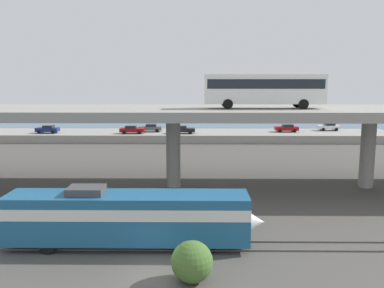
{
  "coord_description": "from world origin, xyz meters",
  "views": [
    {
      "loc": [
        2.44,
        -22.62,
        11.24
      ],
      "look_at": [
        1.96,
        20.55,
        4.5
      ],
      "focal_mm": 38.47,
      "sensor_mm": 36.0,
      "label": 1
    }
  ],
  "objects_px": {
    "train_locomotive": "(140,215)",
    "parked_car_3": "(182,129)",
    "parked_car_4": "(48,129)",
    "parked_car_2": "(287,128)",
    "parked_car_5": "(150,128)",
    "transit_bus_on_overpass": "(264,88)",
    "parked_car_1": "(329,127)",
    "parked_car_0": "(132,129)"
  },
  "relations": [
    {
      "from": "parked_car_0",
      "to": "parked_car_4",
      "type": "bearing_deg",
      "value": 178.61
    },
    {
      "from": "train_locomotive",
      "to": "transit_bus_on_overpass",
      "type": "distance_m",
      "value": 20.33
    },
    {
      "from": "parked_car_1",
      "to": "parked_car_3",
      "type": "distance_m",
      "value": 28.91
    },
    {
      "from": "parked_car_2",
      "to": "parked_car_5",
      "type": "relative_size",
      "value": 0.98
    },
    {
      "from": "parked_car_0",
      "to": "parked_car_2",
      "type": "bearing_deg",
      "value": 5.32
    },
    {
      "from": "train_locomotive",
      "to": "parked_car_3",
      "type": "xyz_separation_m",
      "value": [
        1.14,
        48.44,
        0.05
      ]
    },
    {
      "from": "transit_bus_on_overpass",
      "to": "parked_car_4",
      "type": "height_order",
      "value": "transit_bus_on_overpass"
    },
    {
      "from": "train_locomotive",
      "to": "parked_car_1",
      "type": "relative_size",
      "value": 4.28
    },
    {
      "from": "parked_car_1",
      "to": "parked_car_3",
      "type": "bearing_deg",
      "value": 9.82
    },
    {
      "from": "parked_car_1",
      "to": "parked_car_4",
      "type": "bearing_deg",
      "value": 4.93
    },
    {
      "from": "train_locomotive",
      "to": "parked_car_0",
      "type": "height_order",
      "value": "train_locomotive"
    },
    {
      "from": "parked_car_0",
      "to": "parked_car_5",
      "type": "bearing_deg",
      "value": 41.17
    },
    {
      "from": "train_locomotive",
      "to": "parked_car_3",
      "type": "relative_size",
      "value": 3.69
    },
    {
      "from": "parked_car_1",
      "to": "parked_car_0",
      "type": "bearing_deg",
      "value": 7.54
    },
    {
      "from": "transit_bus_on_overpass",
      "to": "parked_car_4",
      "type": "xyz_separation_m",
      "value": [
        -34.45,
        33.53,
        -8.2
      ]
    },
    {
      "from": "parked_car_2",
      "to": "train_locomotive",
      "type": "bearing_deg",
      "value": 67.71
    },
    {
      "from": "parked_car_2",
      "to": "transit_bus_on_overpass",
      "type": "bearing_deg",
      "value": 73.95
    },
    {
      "from": "train_locomotive",
      "to": "parked_car_3",
      "type": "distance_m",
      "value": 48.45
    },
    {
      "from": "parked_car_0",
      "to": "parked_car_5",
      "type": "distance_m",
      "value": 4.12
    },
    {
      "from": "train_locomotive",
      "to": "transit_bus_on_overpass",
      "type": "relative_size",
      "value": 1.45
    },
    {
      "from": "parked_car_5",
      "to": "parked_car_0",
      "type": "bearing_deg",
      "value": 41.17
    },
    {
      "from": "parked_car_2",
      "to": "parked_car_4",
      "type": "bearing_deg",
      "value": 2.97
    },
    {
      "from": "transit_bus_on_overpass",
      "to": "parked_car_5",
      "type": "distance_m",
      "value": 39.96
    },
    {
      "from": "parked_car_2",
      "to": "parked_car_4",
      "type": "relative_size",
      "value": 1.06
    },
    {
      "from": "train_locomotive",
      "to": "transit_bus_on_overpass",
      "type": "bearing_deg",
      "value": 55.08
    },
    {
      "from": "parked_car_3",
      "to": "parked_car_2",
      "type": "bearing_deg",
      "value": 7.6
    },
    {
      "from": "parked_car_1",
      "to": "parked_car_5",
      "type": "bearing_deg",
      "value": 3.77
    },
    {
      "from": "parked_car_5",
      "to": "parked_car_1",
      "type": "bearing_deg",
      "value": -176.23
    },
    {
      "from": "train_locomotive",
      "to": "parked_car_0",
      "type": "distance_m",
      "value": 49.05
    },
    {
      "from": "transit_bus_on_overpass",
      "to": "parked_car_2",
      "type": "xyz_separation_m",
      "value": [
        10.31,
        35.85,
        -8.2
      ]
    },
    {
      "from": "parked_car_3",
      "to": "transit_bus_on_overpass",
      "type": "bearing_deg",
      "value": -74.04
    },
    {
      "from": "transit_bus_on_overpass",
      "to": "parked_car_3",
      "type": "distance_m",
      "value": 35.5
    },
    {
      "from": "parked_car_3",
      "to": "parked_car_4",
      "type": "xyz_separation_m",
      "value": [
        -24.95,
        0.32,
        -0.0
      ]
    },
    {
      "from": "parked_car_4",
      "to": "train_locomotive",
      "type": "bearing_deg",
      "value": 116.03
    },
    {
      "from": "train_locomotive",
      "to": "parked_car_0",
      "type": "relative_size",
      "value": 3.91
    },
    {
      "from": "parked_car_5",
      "to": "parked_car_2",
      "type": "bearing_deg",
      "value": 179.98
    },
    {
      "from": "transit_bus_on_overpass",
      "to": "parked_car_0",
      "type": "relative_size",
      "value": 2.7
    },
    {
      "from": "parked_car_3",
      "to": "parked_car_5",
      "type": "bearing_deg",
      "value": 156.62
    },
    {
      "from": "parked_car_0",
      "to": "parked_car_3",
      "type": "height_order",
      "value": "same"
    },
    {
      "from": "parked_car_2",
      "to": "parked_car_3",
      "type": "xyz_separation_m",
      "value": [
        -19.8,
        -2.64,
        0.0
      ]
    },
    {
      "from": "parked_car_1",
      "to": "parked_car_2",
      "type": "relative_size",
      "value": 0.94
    },
    {
      "from": "transit_bus_on_overpass",
      "to": "train_locomotive",
      "type": "bearing_deg",
      "value": -124.92
    }
  ]
}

